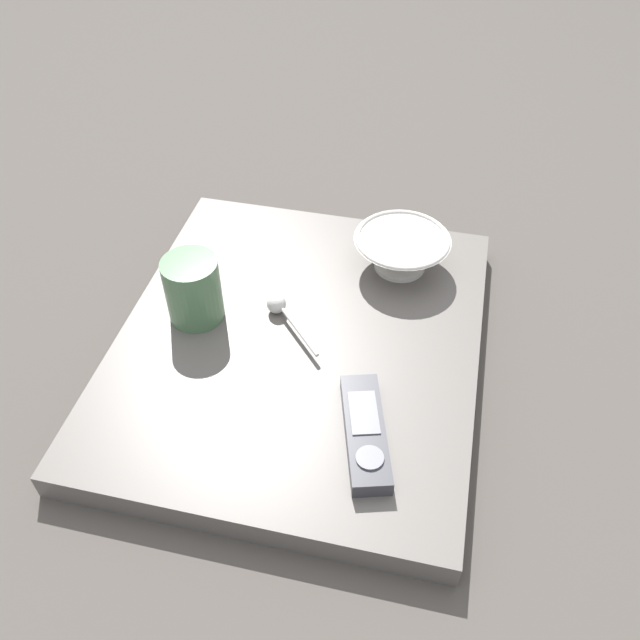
# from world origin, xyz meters

# --- Properties ---
(ground_plane) EXTENTS (6.00, 6.00, 0.00)m
(ground_plane) POSITION_xyz_m (0.00, 0.00, 0.00)
(ground_plane) COLOR #47423D
(table) EXTENTS (0.61, 0.53, 0.04)m
(table) POSITION_xyz_m (0.00, 0.00, 0.02)
(table) COLOR #5B5651
(table) RESTS_ON ground
(cereal_bowl) EXTENTS (0.16, 0.16, 0.06)m
(cereal_bowl) POSITION_xyz_m (0.19, -0.12, 0.08)
(cereal_bowl) COLOR beige
(cereal_bowl) RESTS_ON table
(coffee_mug) EXTENTS (0.08, 0.08, 0.10)m
(coffee_mug) POSITION_xyz_m (0.01, 0.16, 0.09)
(coffee_mug) COLOR #4C724C
(coffee_mug) RESTS_ON table
(teaspoon) EXTENTS (0.11, 0.10, 0.03)m
(teaspoon) POSITION_xyz_m (0.04, 0.04, 0.06)
(teaspoon) COLOR silver
(teaspoon) RESTS_ON table
(tv_remote_near) EXTENTS (0.18, 0.10, 0.03)m
(tv_remote_near) POSITION_xyz_m (-0.16, -0.13, 0.06)
(tv_remote_near) COLOR #38383D
(tv_remote_near) RESTS_ON table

